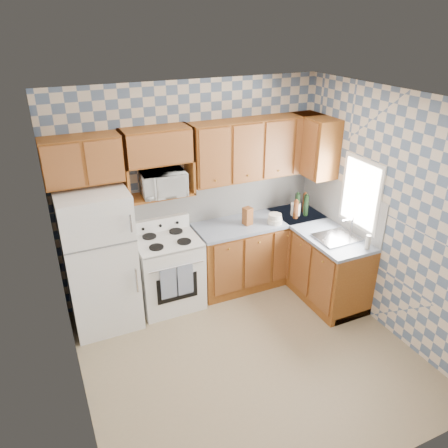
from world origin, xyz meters
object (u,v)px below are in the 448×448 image
(stove_body, at_px, (169,273))
(microwave, at_px, (163,184))
(electric_kettle, at_px, (296,209))
(refrigerator, at_px, (100,260))

(stove_body, relative_size, microwave, 1.77)
(electric_kettle, bearing_deg, stove_body, 178.91)
(refrigerator, xyz_separation_m, electric_kettle, (2.60, -0.01, 0.16))
(microwave, bearing_deg, stove_body, -105.49)
(microwave, height_order, electric_kettle, microwave)
(refrigerator, relative_size, electric_kettle, 10.12)
(microwave, relative_size, electric_kettle, 3.06)
(stove_body, bearing_deg, microwave, 71.90)
(stove_body, bearing_deg, electric_kettle, -1.09)
(refrigerator, bearing_deg, stove_body, 1.78)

